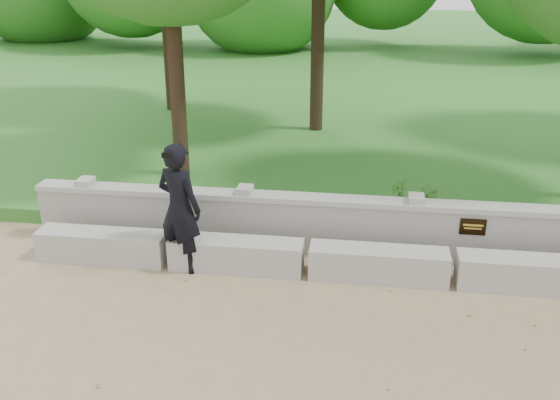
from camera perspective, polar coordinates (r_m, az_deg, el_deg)
The scene contains 8 objects.
ground at distance 7.33m, azimuth 16.98°, elevation -14.45°, with size 80.00×80.00×0.00m, color #9C855F.
lawn at distance 20.34m, azimuth 11.75°, elevation 9.44°, with size 40.00×22.00×0.25m, color #297324.
concrete_bench at distance 8.83m, azimuth 15.51°, elevation -6.08°, with size 11.90×0.45×0.45m.
parapet_wall at distance 9.35m, azimuth 15.19°, elevation -2.81°, with size 12.50×0.35×0.90m.
man_main at distance 8.72m, azimuth -9.17°, elevation -0.72°, with size 0.80×0.74×1.87m.
shrub_a at distance 10.65m, azimuth -13.89°, elevation 0.55°, with size 0.27×0.18×0.51m, color #387227.
shrub_b at distance 9.92m, azimuth 13.35°, elevation -0.46°, with size 0.37×0.30×0.67m, color #387227.
shrub_d at distance 10.17m, azimuth 10.80°, elevation 0.14°, with size 0.34×0.31×0.62m, color #387227.
Camera 1 is at (-1.24, -5.89, 4.18)m, focal length 40.00 mm.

